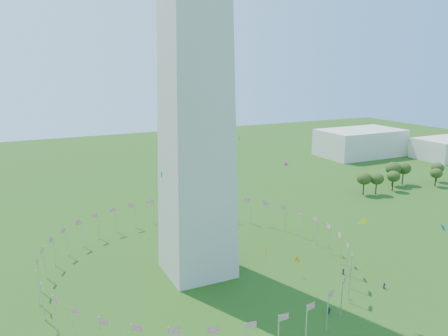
# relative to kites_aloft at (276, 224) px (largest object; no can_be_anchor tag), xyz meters

# --- Properties ---
(flag_ring) EXTENTS (80.24, 80.24, 9.00)m
(flag_ring) POSITION_rel_kites_aloft_xyz_m (-7.50, 26.39, -16.90)
(flag_ring) COLOR silver
(flag_ring) RESTS_ON ground
(gov_building_east_a) EXTENTS (50.00, 30.00, 16.00)m
(gov_building_east_a) POSITION_rel_kites_aloft_xyz_m (142.50, 126.39, -13.40)
(gov_building_east_a) COLOR beige
(gov_building_east_a) RESTS_ON ground
(gov_building_east_b) EXTENTS (35.00, 25.00, 12.00)m
(gov_building_east_b) POSITION_rel_kites_aloft_xyz_m (182.50, 96.39, -15.40)
(gov_building_east_b) COLOR beige
(gov_building_east_b) RESTS_ON ground
(kites_aloft) EXTENTS (114.44, 67.39, 37.75)m
(kites_aloft) POSITION_rel_kites_aloft_xyz_m (0.00, 0.00, 0.00)
(kites_aloft) COLOR yellow
(kites_aloft) RESTS_ON ground
(tree_line_east) EXTENTS (53.26, 15.64, 10.99)m
(tree_line_east) POSITION_rel_kites_aloft_xyz_m (105.95, 62.30, -16.49)
(tree_line_east) COLOR #38501A
(tree_line_east) RESTS_ON ground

